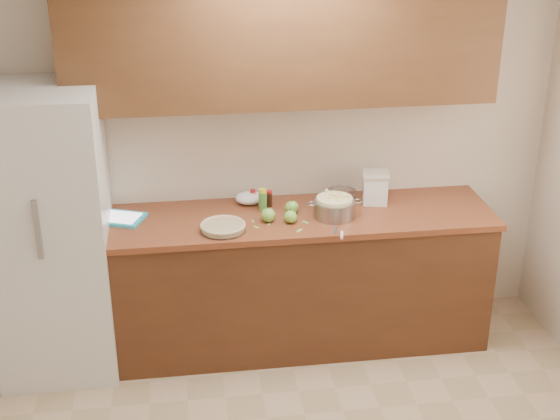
{
  "coord_description": "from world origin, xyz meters",
  "views": [
    {
      "loc": [
        -0.65,
        -2.94,
        2.94
      ],
      "look_at": [
        -0.04,
        1.43,
        0.98
      ],
      "focal_mm": 50.0,
      "sensor_mm": 36.0,
      "label": 1
    }
  ],
  "objects": [
    {
      "name": "apple_left",
      "position": [
        -0.12,
        1.39,
        0.96
      ],
      "size": [
        0.09,
        0.09,
        0.1
      ],
      "color": "#75AE3E",
      "rests_on": "counter_run"
    },
    {
      "name": "pie",
      "position": [
        -0.41,
        1.31,
        0.94
      ],
      "size": [
        0.29,
        0.29,
        0.05
      ],
      "rotation": [
        0.0,
        0.0,
        0.02
      ],
      "color": "silver",
      "rests_on": "counter_run"
    },
    {
      "name": "upper_cabinets",
      "position": [
        0.0,
        1.63,
        1.95
      ],
      "size": [
        2.6,
        0.34,
        0.7
      ],
      "primitive_type": "cube",
      "color": "#56331A",
      "rests_on": "room_shell"
    },
    {
      "name": "tablet",
      "position": [
        -1.03,
        1.55,
        0.93
      ],
      "size": [
        0.35,
        0.31,
        0.02
      ],
      "rotation": [
        0.0,
        0.0,
        -0.38
      ],
      "color": "#2BB4D2",
      "rests_on": "counter_run"
    },
    {
      "name": "room_shell",
      "position": [
        0.0,
        0.0,
        1.3
      ],
      "size": [
        3.6,
        3.6,
        3.6
      ],
      "color": "tan",
      "rests_on": "ground"
    },
    {
      "name": "peel_b",
      "position": [
        -0.2,
        1.32,
        0.92
      ],
      "size": [
        0.04,
        0.04,
        0.0
      ],
      "primitive_type": "cube",
      "rotation": [
        0.0,
        0.0,
        -0.82
      ],
      "color": "#84B859",
      "rests_on": "counter_run"
    },
    {
      "name": "flour_canister",
      "position": [
        0.61,
        1.6,
        1.02
      ],
      "size": [
        0.2,
        0.2,
        0.2
      ],
      "rotation": [
        0.0,
        0.0,
        -0.2
      ],
      "color": "white",
      "rests_on": "counter_run"
    },
    {
      "name": "peel_e",
      "position": [
        0.2,
        1.38,
        0.92
      ],
      "size": [
        0.03,
        0.02,
        0.0
      ],
      "primitive_type": "cube",
      "rotation": [
        0.0,
        0.0,
        0.42
      ],
      "color": "#84B859",
      "rests_on": "counter_run"
    },
    {
      "name": "peel_d",
      "position": [
        0.11,
        1.35,
        0.92
      ],
      "size": [
        0.04,
        0.05,
        0.0
      ],
      "primitive_type": "cube",
      "rotation": [
        0.0,
        0.0,
        2.22
      ],
      "color": "#84B859",
      "rests_on": "counter_run"
    },
    {
      "name": "apple_front",
      "position": [
        0.01,
        1.36,
        0.96
      ],
      "size": [
        0.08,
        0.08,
        0.09
      ],
      "color": "#75AE3E",
      "rests_on": "counter_run"
    },
    {
      "name": "peel_a",
      "position": [
        0.05,
        1.24,
        0.92
      ],
      "size": [
        0.05,
        0.05,
        0.0
      ],
      "primitive_type": "cube",
      "rotation": [
        0.0,
        0.0,
        0.87
      ],
      "color": "#84B859",
      "rests_on": "counter_run"
    },
    {
      "name": "counter_run",
      "position": [
        0.0,
        1.48,
        0.46
      ],
      "size": [
        2.64,
        0.68,
        0.92
      ],
      "color": "#4F2A16",
      "rests_on": "ground"
    },
    {
      "name": "peel_c",
      "position": [
        -0.22,
        1.41,
        0.92
      ],
      "size": [
        0.02,
        0.03,
        0.0
      ],
      "primitive_type": "cube",
      "rotation": [
        0.0,
        0.0,
        1.32
      ],
      "color": "#84B859",
      "rests_on": "counter_run"
    },
    {
      "name": "colander",
      "position": [
        0.3,
        1.41,
        0.98
      ],
      "size": [
        0.35,
        0.26,
        0.13
      ],
      "rotation": [
        0.0,
        0.0,
        -0.33
      ],
      "color": "gray",
      "rests_on": "counter_run"
    },
    {
      "name": "apple_center",
      "position": [
        0.04,
        1.49,
        0.96
      ],
      "size": [
        0.09,
        0.09,
        0.1
      ],
      "color": "#75AE3E",
      "rests_on": "counter_run"
    },
    {
      "name": "cinnamon_shaker",
      "position": [
        -0.19,
        1.68,
        0.97
      ],
      "size": [
        0.04,
        0.04,
        0.1
      ],
      "rotation": [
        0.0,
        0.0,
        0.16
      ],
      "color": "beige",
      "rests_on": "counter_run"
    },
    {
      "name": "paring_knife",
      "position": [
        0.28,
        1.14,
        0.93
      ],
      "size": [
        0.06,
        0.18,
        0.02
      ],
      "rotation": [
        0.0,
        0.0,
        -0.23
      ],
      "color": "gray",
      "rests_on": "counter_run"
    },
    {
      "name": "fridge",
      "position": [
        -1.44,
        1.44,
        0.9
      ],
      "size": [
        0.7,
        0.7,
        1.8
      ],
      "primitive_type": "cube",
      "color": "silver",
      "rests_on": "ground"
    },
    {
      "name": "mixing_bowl",
      "position": [
        0.39,
        1.64,
        0.96
      ],
      "size": [
        0.2,
        0.2,
        0.08
      ],
      "rotation": [
        0.0,
        0.0,
        0.14
      ],
      "color": "silver",
      "rests_on": "counter_run"
    },
    {
      "name": "vanilla_bottle",
      "position": [
        -0.08,
        1.63,
        0.97
      ],
      "size": [
        0.04,
        0.04,
        0.11
      ],
      "rotation": [
        0.0,
        0.0,
        0.27
      ],
      "color": "black",
      "rests_on": "counter_run"
    },
    {
      "name": "lemon_bottle",
      "position": [
        -0.13,
        1.58,
        0.99
      ],
      "size": [
        0.05,
        0.05,
        0.15
      ],
      "rotation": [
        0.0,
        0.0,
        -0.26
      ],
      "color": "#4C8C38",
      "rests_on": "counter_run"
    },
    {
      "name": "paper_towel",
      "position": [
        -0.2,
        1.69,
        0.96
      ],
      "size": [
        0.23,
        0.21,
        0.08
      ],
      "primitive_type": "ellipsoid",
      "rotation": [
        0.0,
        0.0,
        0.4
      ],
      "color": "white",
      "rests_on": "counter_run"
    },
    {
      "name": "peel_f",
      "position": [
        -0.12,
        1.35,
        0.92
      ],
      "size": [
        0.02,
        0.03,
        0.0
      ],
      "primitive_type": "cube",
      "rotation": [
        0.0,
        0.0,
        1.2
      ],
      "color": "#84B859",
      "rests_on": "counter_run"
    }
  ]
}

